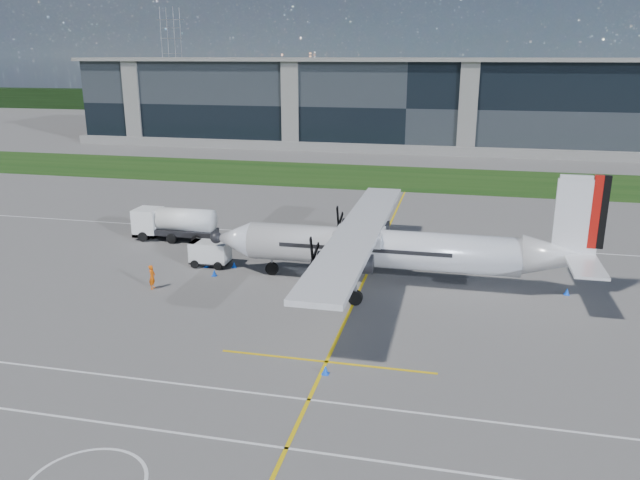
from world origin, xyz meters
name	(u,v)px	position (x,y,z in m)	size (l,w,h in m)	color
ground	(381,189)	(0.00, 40.00, 0.00)	(400.00, 400.00, 0.00)	#5E5C59
grass_strip	(389,177)	(0.00, 48.00, 0.02)	(400.00, 18.00, 0.04)	#163A10
terminal_building	(411,104)	(0.00, 80.00, 7.50)	(120.00, 20.00, 15.00)	black
tree_line	(429,105)	(0.00, 140.00, 3.00)	(400.00, 6.00, 6.00)	black
pylon_west	(172,58)	(-80.00, 150.00, 15.00)	(9.00, 4.60, 30.00)	gray
yellow_taxiway_centerline	(370,268)	(3.00, 10.00, 0.01)	(0.20, 70.00, 0.01)	yellow
white_lane_line	(220,439)	(0.00, -14.00, 0.01)	(90.00, 0.15, 0.01)	white
turboprop_aircraft	(395,227)	(5.21, 6.82, 4.31)	(27.72, 28.74, 8.62)	silver
fuel_tanker_truck	(169,224)	(-15.84, 13.86, 1.48)	(7.88, 2.56, 2.96)	white
baggage_tug	(210,254)	(-9.43, 7.84, 0.97)	(3.23, 1.94, 1.94)	silver
ground_crew_person	(152,275)	(-11.51, 2.12, 1.01)	(0.82, 0.59, 2.02)	#F25907
safety_cone_portwing	(325,370)	(3.24, -7.34, 0.25)	(0.36, 0.36, 0.50)	blue
safety_cone_nose_stbd	(234,264)	(-7.44, 7.78, 0.25)	(0.36, 0.36, 0.50)	blue
safety_cone_fwd	(206,264)	(-9.59, 7.36, 0.25)	(0.36, 0.36, 0.50)	blue
safety_cone_nose_port	(214,273)	(-8.22, 5.61, 0.25)	(0.36, 0.36, 0.50)	blue
safety_cone_tail	(567,291)	(17.26, 7.45, 0.25)	(0.36, 0.36, 0.50)	blue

